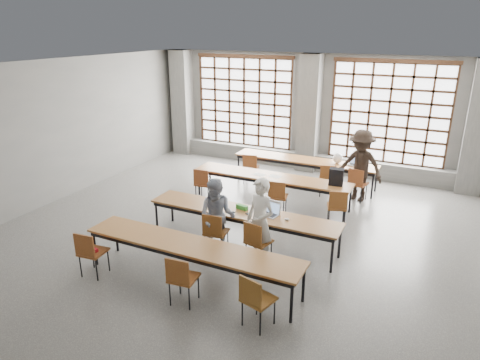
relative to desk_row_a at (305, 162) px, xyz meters
The scene contains 38 objects.
floor 3.97m from the desk_row_a, 95.08° to the right, with size 11.00×11.00×0.00m, color #51514E.
ceiling 4.83m from the desk_row_a, 95.08° to the right, with size 11.00×11.00×0.00m, color silver.
wall_back 1.97m from the desk_row_a, 102.18° to the left, with size 10.00×10.00×0.00m, color #61605E.
wall_left 6.70m from the desk_row_a, 143.93° to the right, with size 11.00×11.00×0.00m, color #61605E.
column_left 5.14m from the desk_row_a, 164.71° to the left, with size 0.60×0.55×3.50m, color #595956.
column_mid 1.75m from the desk_row_a, 104.65° to the left, with size 0.60×0.55×3.50m, color #595956.
column_right 4.49m from the desk_row_a, 17.70° to the left, with size 0.60×0.55×3.50m, color #595956.
window_left 3.26m from the desk_row_a, 149.55° to the left, with size 3.32×0.12×3.00m.
window_right 2.74m from the desk_row_a, 38.73° to the left, with size 3.32×0.12×3.00m.
sill_ledge 1.51m from the desk_row_a, 103.85° to the left, with size 9.80×0.35×0.50m, color #595956.
desk_row_a is the anchor object (origin of this frame).
desk_row_b 1.74m from the desk_row_a, 100.75° to the right, with size 4.00×0.70×0.73m.
desk_row_c 3.96m from the desk_row_a, 90.55° to the right, with size 4.00×0.70×0.73m.
desk_row_d 5.61m from the desk_row_a, 92.30° to the right, with size 4.00×0.70×0.73m.
chair_back_left 1.52m from the desk_row_a, 155.58° to the right, with size 0.51×0.51×0.88m.
chair_back_mid 1.04m from the desk_row_a, 37.29° to the right, with size 0.52×0.52×0.88m.
chair_back_right 1.71m from the desk_row_a, 21.62° to the right, with size 0.50×0.50×0.88m.
chair_mid_left 3.02m from the desk_row_a, 129.37° to the right, with size 0.46×0.46×0.88m.
chair_mid_centre 2.34m from the desk_row_a, 87.78° to the right, with size 0.49×0.49×0.88m.
chair_mid_right 2.78m from the desk_row_a, 57.26° to the right, with size 0.53×0.53×0.88m.
chair_front_left 4.60m from the desk_row_a, 94.11° to the right, with size 0.46×0.46×0.88m.
chair_front_right 4.62m from the desk_row_a, 83.23° to the right, with size 0.50×0.50×0.88m.
chair_near_left 6.53m from the desk_row_a, 107.09° to the right, with size 0.46×0.47×0.88m.
chair_near_mid 6.24m from the desk_row_a, 90.16° to the right, with size 0.46×0.47×0.88m.
chair_near_right 6.36m from the desk_row_a, 78.63° to the right, with size 0.52×0.52×0.88m.
student_male 4.50m from the desk_row_a, 82.82° to the right, with size 0.61×0.40×1.67m, color silver.
student_female 4.48m from the desk_row_a, 94.33° to the right, with size 0.74×0.57×1.51m, color #19294D.
student_back 1.70m from the desk_row_a, 17.35° to the right, with size 1.18×0.68×1.83m, color black.
laptop_front 3.89m from the desk_row_a, 82.26° to the right, with size 0.41×0.37×0.26m.
laptop_back 1.37m from the desk_row_a, ahead, with size 0.41×0.36×0.26m.
mouse 4.09m from the desk_row_a, 77.10° to the right, with size 0.10×0.06×0.04m, color silver.
green_box 3.88m from the desk_row_a, 91.30° to the right, with size 0.25×0.09×0.09m, color #2F812A.
phone 4.06m from the desk_row_a, 88.00° to the right, with size 0.13×0.06×0.01m, color black.
paper_sheet_b 1.87m from the desk_row_a, 109.56° to the right, with size 0.30×0.21×0.00m, color silver.
paper_sheet_c 1.72m from the desk_row_a, 97.48° to the right, with size 0.30×0.21×0.00m, color silver.
backpack 2.11m from the desk_row_a, 52.39° to the right, with size 0.32×0.20×0.40m, color black.
plastic_bag 0.93m from the desk_row_a, ahead, with size 0.26×0.21×0.29m, color white.
red_pouch 6.45m from the desk_row_a, 107.36° to the right, with size 0.20×0.08×0.06m, color #A5141C.
Camera 1 is at (3.69, -7.16, 4.21)m, focal length 32.00 mm.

